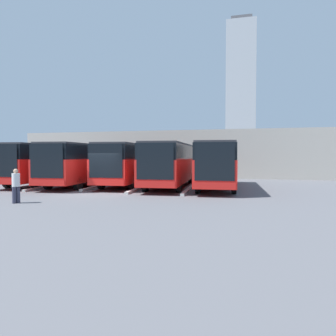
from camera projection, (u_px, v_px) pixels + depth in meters
The scene contains 13 objects.
ground_plane at pixel (95, 194), 20.17m from camera, with size 600.00×600.00×0.00m, color #5B5B60.
bus_0 at pixel (217, 163), 23.35m from camera, with size 3.39×10.87×3.22m.
curb_divider_0 at pixel (189, 189), 22.35m from camera, with size 0.24×7.11×0.15m, color #B2B2AD.
bus_1 at pixel (171, 163), 24.23m from camera, with size 3.39×10.87×3.22m.
curb_divider_1 at pixel (141, 188), 23.22m from camera, with size 0.24×7.11×0.15m, color #B2B2AD.
bus_2 at pixel (130, 162), 25.76m from camera, with size 3.39×10.87×3.22m.
curb_divider_2 at pixel (101, 186), 24.76m from camera, with size 0.24×7.11×0.15m, color #B2B2AD.
bus_3 at pixel (84, 162), 25.54m from camera, with size 3.39×10.87×3.22m.
curb_divider_3 at pixel (53, 186), 24.54m from camera, with size 0.24×7.11×0.15m, color #B2B2AD.
bus_4 at pixel (46, 162), 26.56m from camera, with size 3.39×10.87×3.22m.
pedestrian at pixel (16, 185), 16.15m from camera, with size 0.49×0.49×1.70m.
station_building at pixel (177, 154), 40.99m from camera, with size 33.83×15.64×5.00m.
office_tower at pixel (241, 91), 176.26m from camera, with size 15.44×15.44×75.23m.
Camera 1 is at (-9.58, 18.22, 2.37)m, focal length 35.00 mm.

